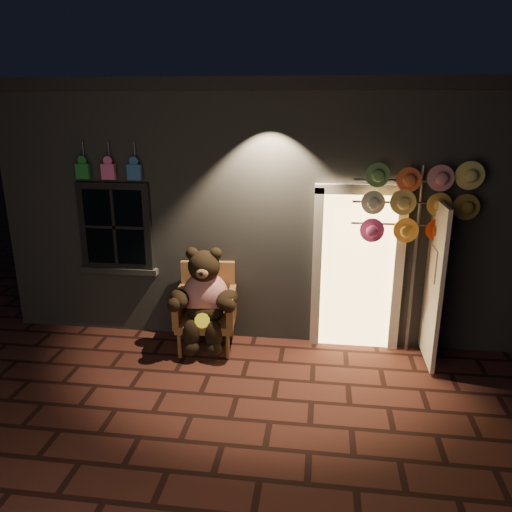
# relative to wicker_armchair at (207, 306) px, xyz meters

# --- Properties ---
(ground) EXTENTS (60.00, 60.00, 0.00)m
(ground) POSITION_rel_wicker_armchair_xyz_m (0.61, -1.20, -0.56)
(ground) COLOR #4D241D
(ground) RESTS_ON ground
(shop_building) EXTENTS (7.30, 5.95, 3.51)m
(shop_building) POSITION_rel_wicker_armchair_xyz_m (0.61, 2.78, 1.18)
(shop_building) COLOR slate
(shop_building) RESTS_ON ground
(wicker_armchair) EXTENTS (0.82, 0.76, 1.11)m
(wicker_armchair) POSITION_rel_wicker_armchair_xyz_m (0.00, 0.00, 0.00)
(wicker_armchair) COLOR olive
(wicker_armchair) RESTS_ON ground
(teddy_bear) EXTENTS (0.97, 0.78, 1.33)m
(teddy_bear) POSITION_rel_wicker_armchair_xyz_m (0.01, -0.14, 0.17)
(teddy_bear) COLOR red
(teddy_bear) RESTS_ON ground
(hat_rack) EXTENTS (1.50, 0.22, 2.46)m
(hat_rack) POSITION_rel_wicker_armchair_xyz_m (2.60, 0.07, 1.44)
(hat_rack) COLOR #59595E
(hat_rack) RESTS_ON ground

